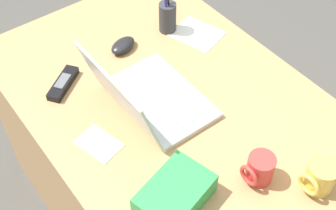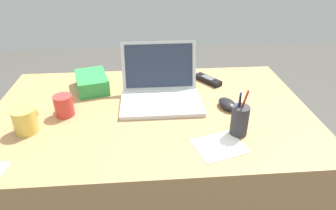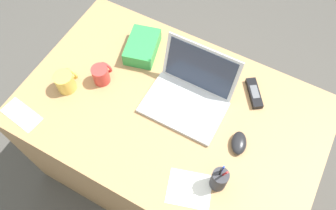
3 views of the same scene
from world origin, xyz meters
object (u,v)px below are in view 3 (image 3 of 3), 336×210
Objects in this scene: coffee_mug_white at (65,81)px; pen_holder at (219,179)px; snack_bag at (142,47)px; laptop at (189,95)px; computer_mouse at (239,143)px; coffee_mug_tall at (101,74)px; cordless_phone at (254,93)px.

coffee_mug_white is 0.54× the size of pen_holder.
coffee_mug_white is 0.39m from snack_bag.
laptop is 1.74× the size of snack_bag.
snack_bag is (0.19, 0.34, -0.01)m from coffee_mug_white.
snack_bag is (-0.59, 0.23, 0.02)m from computer_mouse.
coffee_mug_tall is at bearing 43.16° from coffee_mug_white.
snack_bag is at bearing 70.89° from coffee_mug_tall.
pen_holder reaches higher than coffee_mug_tall.
coffee_mug_white reaches higher than coffee_mug_tall.
snack_bag is at bearing 156.53° from laptop.
coffee_mug_white is at bearing -154.17° from cordless_phone.
coffee_mug_tall reaches higher than snack_bag.
coffee_mug_tall is at bearing 163.07° from computer_mouse.
coffee_mug_white reaches higher than cordless_phone.
computer_mouse is at bearing -82.75° from cordless_phone.
laptop is 0.30m from cordless_phone.
pen_holder is at bearing -109.36° from computer_mouse.
pen_holder is (0.02, -0.45, 0.05)m from cordless_phone.
coffee_mug_tall is at bearing -109.11° from snack_bag.
coffee_mug_white is 0.84m from cordless_phone.
pen_holder is (0.27, -0.28, 0.01)m from laptop.
coffee_mug_white is at bearing -158.65° from laptop.
laptop is at bearing -145.83° from cordless_phone.
pen_holder reaches higher than computer_mouse.
laptop is at bearing -23.47° from snack_bag.
laptop is 2.34× the size of cordless_phone.
coffee_mug_tall is at bearing -167.05° from laptop.
pen_holder is at bearing -86.86° from cordless_phone.
computer_mouse is 0.19m from pen_holder.
coffee_mug_tall is 0.49× the size of pen_holder.
computer_mouse is 0.57× the size of pen_holder.
cordless_phone is 0.56m from snack_bag.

